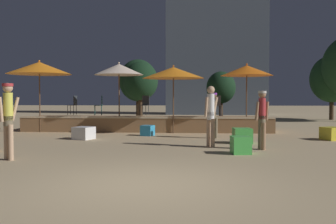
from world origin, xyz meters
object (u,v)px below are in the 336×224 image
background_tree_0 (332,79)px  bistro_chair_2 (74,103)px  cube_seat_4 (84,133)px  cube_seat_3 (241,145)px  cube_seat_1 (242,136)px  cube_seat_2 (148,130)px  bistro_chair_0 (100,103)px  patio_umbrella_1 (173,73)px  patio_umbrella_3 (39,68)px  person_1 (262,117)px  background_tree_2 (221,88)px  frisbee_disc (238,152)px  patio_umbrella_2 (119,69)px  person_0 (214,113)px  background_tree_4 (140,81)px  patio_umbrella_0 (247,71)px  cube_seat_0 (332,134)px  person_3 (211,113)px  bistro_chair_1 (145,103)px  person_2 (8,115)px  background_tree_1 (138,81)px  bistro_chair_3 (217,104)px

background_tree_0 → bistro_chair_2: bearing=-150.1°
cube_seat_4 → cube_seat_3: bearing=-30.5°
cube_seat_1 → bistro_chair_2: 8.73m
cube_seat_4 → cube_seat_2: bearing=33.3°
bistro_chair_0 → patio_umbrella_1: bearing=60.3°
patio_umbrella_3 → bistro_chair_0: (2.40, 1.06, -1.54)m
person_1 → background_tree_2: background_tree_2 is taller
cube_seat_2 → frisbee_disc: 5.31m
patio_umbrella_1 → patio_umbrella_2: bearing=172.0°
bistro_chair_0 → background_tree_0: 16.18m
person_0 → background_tree_0: (8.43, 11.82, 1.78)m
background_tree_4 → cube_seat_3: bearing=-71.0°
background_tree_4 → patio_umbrella_1: bearing=-72.4°
patio_umbrella_0 → cube_seat_1: 4.37m
patio_umbrella_3 → background_tree_4: background_tree_4 is taller
background_tree_2 → frisbee_disc: bearing=-92.3°
background_tree_2 → patio_umbrella_1: bearing=-103.9°
patio_umbrella_0 → cube_seat_2: (-4.05, -1.42, -2.44)m
frisbee_disc → background_tree_0: (7.95, 15.43, 2.71)m
patio_umbrella_3 → bistro_chair_2: 2.33m
patio_umbrella_3 → person_1: size_ratio=1.83×
cube_seat_3 → cube_seat_0: bearing=44.0°
cube_seat_2 → person_3: size_ratio=0.30×
patio_umbrella_3 → background_tree_2: background_tree_2 is taller
bistro_chair_1 → frisbee_disc: size_ratio=3.52×
patio_umbrella_0 → cube_seat_0: bearing=-41.6°
person_1 → bistro_chair_2: person_1 is taller
cube_seat_1 → person_0: (-0.87, 1.43, 0.70)m
patio_umbrella_1 → patio_umbrella_0: bearing=6.0°
bistro_chair_0 → frisbee_disc: bearing=28.4°
cube_seat_1 → background_tree_0: bearing=60.3°
bistro_chair_2 → patio_umbrella_0: bearing=87.7°
patio_umbrella_1 → person_2: bearing=-117.2°
patio_umbrella_0 → background_tree_2: 10.82m
background_tree_1 → person_1: bearing=-67.3°
patio_umbrella_1 → bistro_chair_0: bearing=161.8°
patio_umbrella_3 → cube_seat_3: patio_umbrella_3 is taller
cube_seat_4 → person_0: (4.71, 0.66, 0.72)m
person_2 → bistro_chair_0: size_ratio=2.08×
frisbee_disc → bistro_chair_3: bearing=91.9°
background_tree_0 → person_3: bearing=-121.3°
patio_umbrella_1 → person_3: (1.39, -4.23, -1.50)m
patio_umbrella_2 → bistro_chair_2: 3.04m
cube_seat_3 → bistro_chair_1: (-3.59, 7.37, 1.00)m
person_0 → background_tree_4: bearing=107.0°
bistro_chair_0 → bistro_chair_2: same height
patio_umbrella_1 → cube_seat_1: patio_umbrella_1 is taller
bistro_chair_1 → bistro_chair_2: same height
cube_seat_3 → bistro_chair_0: 8.80m
person_1 → background_tree_2: 15.91m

